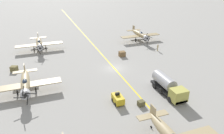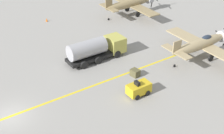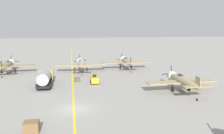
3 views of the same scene
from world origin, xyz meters
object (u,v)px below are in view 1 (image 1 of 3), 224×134
(airplane_near_left, at_px, (140,34))
(airplane_near_right, at_px, (39,43))
(supply_crate_outboard, at_px, (122,54))
(supply_crate_by_tanker, at_px, (14,69))
(ground_crew_walking, at_px, (158,47))
(fuel_tanker, at_px, (168,86))
(tow_tractor, at_px, (118,99))
(airplane_mid_right, at_px, (25,83))
(supply_crate_mid_lane, at_px, (141,103))

(airplane_near_left, bearing_deg, airplane_near_right, -7.06)
(supply_crate_outboard, bearing_deg, supply_crate_by_tanker, 0.33)
(airplane_near_right, relative_size, ground_crew_walking, 6.62)
(airplane_near_right, relative_size, supply_crate_outboard, 7.95)
(airplane_near_left, height_order, fuel_tanker, airplane_near_left)
(tow_tractor, distance_m, supply_crate_outboard, 20.79)
(airplane_near_left, height_order, ground_crew_walking, airplane_near_left)
(supply_crate_by_tanker, bearing_deg, ground_crew_walking, -179.11)
(airplane_near_left, height_order, tow_tractor, airplane_near_left)
(airplane_mid_right, relative_size, airplane_near_right, 1.00)
(supply_crate_by_tanker, bearing_deg, fuel_tanker, 143.29)
(airplane_near_left, bearing_deg, fuel_tanker, 68.69)
(airplane_near_left, bearing_deg, supply_crate_by_tanker, 12.27)
(airplane_mid_right, relative_size, tow_tractor, 4.62)
(airplane_near_left, bearing_deg, tow_tractor, 53.66)
(fuel_tanker, distance_m, tow_tractor, 9.24)
(supply_crate_outboard, bearing_deg, tow_tractor, 65.73)
(fuel_tanker, relative_size, ground_crew_walking, 4.41)
(airplane_mid_right, bearing_deg, supply_crate_mid_lane, 142.90)
(airplane_near_right, distance_m, tow_tractor, 32.21)
(airplane_near_left, distance_m, supply_crate_outboard, 14.00)
(supply_crate_by_tanker, bearing_deg, airplane_near_right, -117.01)
(airplane_mid_right, relative_size, supply_crate_by_tanker, 8.89)
(tow_tractor, distance_m, supply_crate_mid_lane, 3.77)
(airplane_near_left, xyz_separation_m, airplane_mid_right, (32.25, 20.42, -0.00))
(fuel_tanker, relative_size, supply_crate_by_tanker, 5.92)
(tow_tractor, height_order, supply_crate_by_tanker, tow_tractor)
(tow_tractor, distance_m, ground_crew_walking, 27.04)
(fuel_tanker, bearing_deg, supply_crate_by_tanker, -36.71)
(airplane_near_left, relative_size, airplane_mid_right, 1.00)
(airplane_mid_right, xyz_separation_m, ground_crew_walking, (-32.78, -10.92, -1.02))
(tow_tractor, height_order, ground_crew_walking, ground_crew_walking)
(tow_tractor, height_order, supply_crate_outboard, tow_tractor)
(airplane_near_left, distance_m, tow_tractor, 34.22)
(supply_crate_mid_lane, bearing_deg, airplane_near_left, -116.20)
(airplane_near_left, relative_size, supply_crate_mid_lane, 11.68)
(fuel_tanker, height_order, supply_crate_mid_lane, fuel_tanker)
(fuel_tanker, distance_m, supply_crate_by_tanker, 31.90)
(airplane_mid_right, xyz_separation_m, airplane_near_right, (-3.48, -22.02, 0.00))
(airplane_near_right, bearing_deg, airplane_near_left, 161.27)
(tow_tractor, bearing_deg, airplane_near_left, -122.47)
(airplane_near_right, bearing_deg, ground_crew_walking, 143.71)
(airplane_near_left, distance_m, airplane_near_right, 28.82)
(supply_crate_by_tanker, xyz_separation_m, supply_crate_mid_lane, (-19.55, 20.77, -0.13))
(airplane_near_right, bearing_deg, supply_crate_by_tanker, 47.45)
(airplane_near_right, relative_size, supply_crate_by_tanker, 8.89)
(airplane_near_left, distance_m, supply_crate_mid_lane, 34.38)
(ground_crew_walking, xyz_separation_m, supply_crate_mid_lane, (15.68, 21.32, -0.56))
(airplane_mid_right, height_order, supply_crate_mid_lane, airplane_mid_right)
(airplane_mid_right, bearing_deg, airplane_near_left, -153.46)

